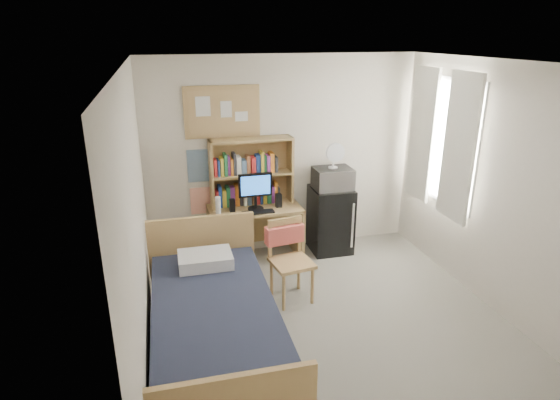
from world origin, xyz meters
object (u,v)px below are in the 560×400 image
object	(u,v)px
monitor	(255,192)
speaker_left	(232,205)
desk	(255,234)
bed	(215,334)
speaker_right	(279,200)
bulletin_board	(222,112)
desk_chair	(292,262)
microwave	(333,178)
mini_fridge	(330,219)
desk_fan	(333,157)

from	to	relation	value
monitor	speaker_left	bearing A→B (deg)	180.00
desk	bed	distance (m)	2.07
bed	speaker_left	xyz separation A→B (m)	(0.47, 1.86, 0.51)
monitor	speaker_right	bearing A→B (deg)	0.00
bulletin_board	desk_chair	world-z (taller)	bulletin_board
bed	monitor	bearing A→B (deg)	68.34
speaker_right	microwave	world-z (taller)	microwave
speaker_left	speaker_right	world-z (taller)	speaker_right
monitor	mini_fridge	bearing A→B (deg)	4.19
desk	microwave	xyz separation A→B (m)	(1.05, 0.01, 0.67)
speaker_right	microwave	distance (m)	0.78
desk_fan	bulletin_board	bearing A→B (deg)	168.97
bed	speaker_right	bearing A→B (deg)	60.99
desk	desk_fan	xyz separation A→B (m)	(1.05, 0.01, 0.96)
bulletin_board	desk	xyz separation A→B (m)	(0.32, -0.30, -1.55)
bulletin_board	mini_fridge	size ratio (longest dim) A/B	1.05
microwave	desk	bearing A→B (deg)	-178.67
speaker_right	desk_chair	bearing A→B (deg)	-97.22
desk_fan	speaker_left	bearing A→B (deg)	-176.09
desk	desk_chair	world-z (taller)	desk_chair
speaker_right	desk_fan	xyz separation A→B (m)	(0.75, 0.07, 0.51)
desk	microwave	bearing A→B (deg)	-0.16
desk_chair	microwave	size ratio (longest dim) A/B	1.91
desk_chair	speaker_right	bearing A→B (deg)	74.76
desk	monitor	distance (m)	0.60
bed	bulletin_board	bearing A→B (deg)	79.48
mini_fridge	monitor	size ratio (longest dim) A/B	1.98
bulletin_board	microwave	world-z (taller)	bulletin_board
microwave	desk_fan	world-z (taller)	desk_fan
bed	desk_fan	size ratio (longest dim) A/B	7.25
speaker_left	microwave	xyz separation A→B (m)	(1.35, 0.07, 0.22)
desk	bulletin_board	bearing A→B (deg)	136.79
speaker_right	bulletin_board	bearing A→B (deg)	149.79
mini_fridge	bed	size ratio (longest dim) A/B	0.41
bulletin_board	desk	bearing A→B (deg)	-42.49
bed	speaker_left	bearing A→B (deg)	76.60
desk	speaker_right	bearing A→B (deg)	-11.31
speaker_right	desk	bearing A→B (deg)	168.69
desk_chair	desk	bearing A→B (deg)	91.09
mini_fridge	microwave	xyz separation A→B (m)	(-0.00, -0.02, 0.59)
desk	monitor	xyz separation A→B (m)	(0.00, -0.06, 0.59)
desk	bed	size ratio (longest dim) A/B	0.53
monitor	desk_fan	size ratio (longest dim) A/B	1.48
desk_chair	speaker_left	bearing A→B (deg)	106.99
speaker_left	speaker_right	bearing A→B (deg)	0.00
desk_chair	microwave	world-z (taller)	microwave
desk	desk_chair	size ratio (longest dim) A/B	1.26
desk	desk_fan	world-z (taller)	desk_fan
bulletin_board	monitor	size ratio (longest dim) A/B	2.08
desk	speaker_left	size ratio (longest dim) A/B	7.31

